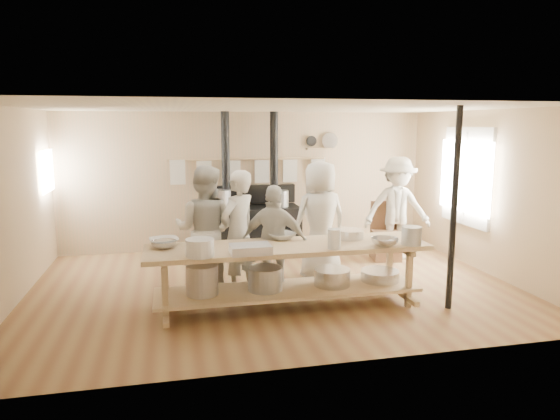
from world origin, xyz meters
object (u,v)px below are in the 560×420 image
Objects in this scene: stove at (251,224)px; cook_left at (205,230)px; chair at (386,242)px; roasting_pan at (250,249)px; cook_by_window at (397,208)px; cook_far_left at (238,233)px; prep_table at (287,270)px; cook_center at (320,220)px; cook_right at (275,243)px.

stove is 1.43× the size of cook_left.
stove reaches higher than chair.
chair is 2.12× the size of roasting_pan.
chair is (-0.19, 0.01, -0.61)m from cook_by_window.
cook_far_left is (-0.54, -2.30, 0.36)m from stove.
prep_table is 3.00m from chair.
cook_far_left is (-0.54, 0.72, 0.36)m from prep_table.
stove is 5.41× the size of roasting_pan.
prep_table is at bearing -129.75° from chair.
cook_center is 2.04m from roasting_pan.
cook_by_window is 3.78× the size of roasting_pan.
cook_far_left is 1.43m from cook_center.
cook_by_window is (1.64, 0.74, -0.01)m from cook_center.
stove is at bearing -145.35° from cook_far_left.
prep_table is 0.49m from cook_right.
stove is 2.69m from cook_by_window.
cook_center is at bearing 49.29° from roasting_pan.
cook_left is 1.15× the size of cook_right.
cook_right is at bearing 101.20° from prep_table.
stove is 1.43× the size of cook_by_window.
roasting_pan is (-2.78, -2.30, 0.60)m from chair.
cook_far_left is at bearing -149.30° from cook_by_window.
cook_right is (-0.08, -2.61, 0.27)m from stove.
cook_by_window is (2.53, 1.55, 0.12)m from cook_right.
stove is 1.48× the size of cook_far_left.
cook_right is at bearing -137.09° from chair.
prep_table is at bearing 160.79° from cook_left.
chair is (2.79, 1.25, -0.58)m from cook_far_left.
prep_table is at bearing 127.17° from cook_right.
stove is at bearing 164.20° from chair.
cook_by_window reaches higher than cook_right.
prep_table is 1.97× the size of cook_center.
cook_left reaches higher than chair.
cook_far_left is 1.05m from roasting_pan.
cook_center is (1.79, 0.34, 0.01)m from cook_left.
cook_left is at bearing -61.52° from cook_far_left.
prep_table is 1.98× the size of cook_left.
roasting_pan reaches higher than prep_table.
prep_table is 3.16m from cook_by_window.
cook_by_window is 3.76m from roasting_pan.
cook_center is 3.81× the size of roasting_pan.
cook_by_window is at bearing -23.39° from stove.
roasting_pan is (-2.98, -2.29, -0.01)m from cook_by_window.
stove reaches higher than cook_by_window.
cook_right is at bearing -140.33° from cook_by_window.
prep_table is 1.98× the size of cook_by_window.
cook_center reaches higher than prep_table.
stove is at bearing 80.98° from roasting_pan.
cook_center is at bearing -146.66° from cook_left.
cook_left is 1.78× the size of chair.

